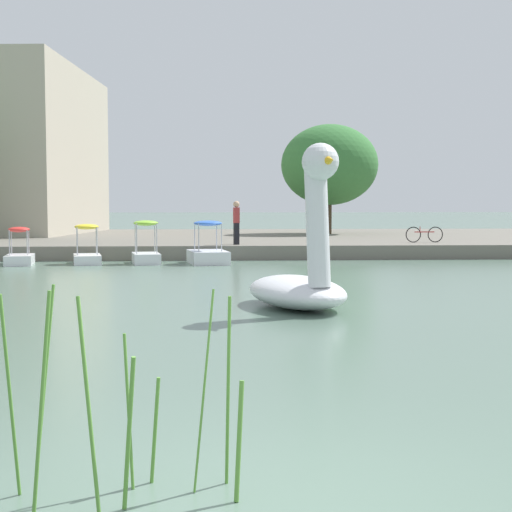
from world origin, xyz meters
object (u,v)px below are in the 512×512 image
bicycle_parked (424,234)px  pedal_boat_blue (208,251)px  tree_broadleaf_left (329,165)px  person_on_path (236,221)px  pedal_boat_lime (146,250)px  swan_boat (301,273)px  pedal_boat_yellow (87,252)px  pedal_boat_red (19,254)px

bicycle_parked → pedal_boat_blue: bearing=-157.5°
tree_broadleaf_left → person_on_path: (-5.65, -11.68, -2.93)m
pedal_boat_blue → tree_broadleaf_left: 16.22m
tree_broadleaf_left → pedal_boat_lime: bearing=-122.8°
pedal_boat_blue → tree_broadleaf_left: tree_broadleaf_left is taller
swan_boat → pedal_boat_yellow: swan_boat is taller
pedal_boat_yellow → pedal_boat_red: pedal_boat_yellow is taller
swan_boat → pedal_boat_blue: size_ratio=1.48×
pedal_boat_red → bicycle_parked: pedal_boat_red is taller
swan_boat → person_on_path: swan_boat is taller
pedal_boat_red → pedal_boat_blue: bearing=0.8°
pedal_boat_blue → tree_broadleaf_left: (6.78, 14.19, 3.99)m
swan_boat → pedal_boat_red: bearing=126.1°
pedal_boat_lime → tree_broadleaf_left: bearing=57.2°
pedal_boat_blue → pedal_boat_lime: (-2.27, 0.12, 0.03)m
pedal_boat_lime → bicycle_parked: pedal_boat_lime is taller
tree_broadleaf_left → pedal_boat_yellow: bearing=-128.6°
pedal_boat_blue → pedal_boat_yellow: size_ratio=1.18×
tree_broadleaf_left → bicycle_parked: tree_broadleaf_left is taller
swan_boat → pedal_boat_blue: (-1.95, 12.09, -0.28)m
pedal_boat_yellow → bicycle_parked: (13.63, 3.65, 0.47)m
pedal_boat_yellow → tree_broadleaf_left: (11.20, 14.02, 4.01)m
pedal_boat_blue → pedal_boat_red: size_ratio=1.25×
swan_boat → pedal_boat_lime: bearing=109.1°
pedal_boat_lime → person_on_path: bearing=35.1°
bicycle_parked → tree_broadleaf_left: bearing=103.2°
pedal_boat_red → pedal_boat_lime: bearing=2.6°
pedal_boat_yellow → tree_broadleaf_left: size_ratio=0.28×
person_on_path → pedal_boat_yellow: bearing=-157.1°
pedal_boat_lime → pedal_boat_red: bearing=-177.4°
pedal_boat_blue → pedal_boat_yellow: 4.42m
swan_boat → pedal_boat_blue: bearing=99.2°
pedal_boat_lime → pedal_boat_yellow: size_ratio=0.96×
pedal_boat_blue → person_on_path: bearing=65.7°
pedal_boat_yellow → pedal_boat_red: bearing=-173.8°
bicycle_parked → swan_boat: bearing=-114.5°
swan_boat → pedal_boat_red: 14.85m
pedal_boat_blue → bicycle_parked: pedal_boat_blue is taller
swan_boat → tree_broadleaf_left: (4.83, 26.28, 3.71)m
pedal_boat_lime → pedal_boat_yellow: bearing=178.7°
swan_boat → tree_broadleaf_left: tree_broadleaf_left is taller
pedal_boat_blue → pedal_boat_yellow: (-4.42, 0.17, -0.02)m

